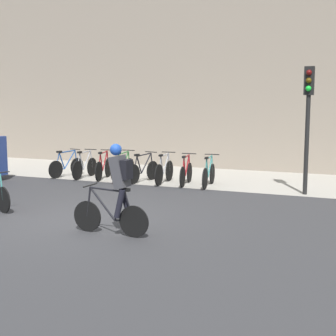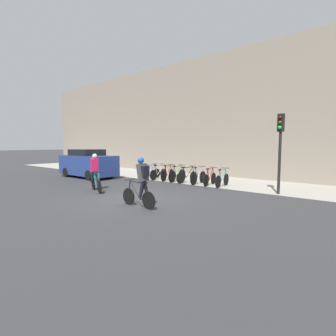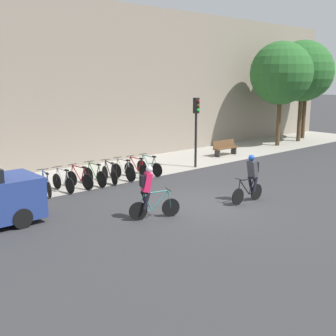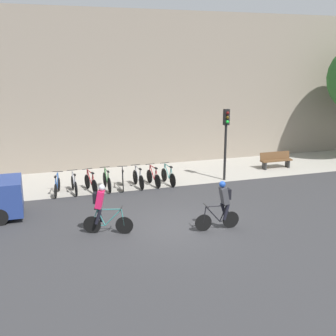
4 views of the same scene
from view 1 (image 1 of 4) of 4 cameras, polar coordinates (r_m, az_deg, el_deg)
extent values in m
plane|color=#333335|center=(10.33, -10.62, -6.18)|extent=(200.00, 200.00, 0.00)
cube|color=#A39E93|center=(16.29, 2.46, -0.99)|extent=(44.00, 4.50, 0.01)
cube|color=gray|center=(18.60, 5.31, 12.87)|extent=(44.00, 0.60, 8.30)
cylinder|color=black|center=(11.35, -19.45, -3.68)|extent=(0.58, 0.25, 0.61)
cylinder|color=teal|center=(11.33, -19.61, -2.21)|extent=(0.13, 0.08, 0.59)
cylinder|color=black|center=(11.32, -19.79, -0.54)|extent=(0.19, 0.44, 0.03)
cylinder|color=black|center=(9.29, -9.81, -5.82)|extent=(0.61, 0.05, 0.60)
cylinder|color=black|center=(8.77, -4.19, -6.53)|extent=(0.61, 0.05, 0.60)
cylinder|color=black|center=(9.04, -8.00, -4.32)|extent=(0.57, 0.06, 0.62)
cylinder|color=black|center=(8.85, -5.91, -4.64)|extent=(0.26, 0.05, 0.58)
cylinder|color=black|center=(8.92, -7.42, -2.61)|extent=(0.76, 0.06, 0.07)
cylinder|color=black|center=(8.86, -5.36, -6.44)|extent=(0.41, 0.04, 0.05)
cylinder|color=black|center=(8.75, -4.74, -4.72)|extent=(0.22, 0.04, 0.56)
cylinder|color=black|center=(9.20, -9.63, -4.09)|extent=(0.12, 0.04, 0.59)
cylinder|color=black|center=(9.12, -9.47, -2.08)|extent=(0.04, 0.46, 0.03)
cube|color=black|center=(8.73, -5.30, -2.64)|extent=(0.20, 0.09, 0.06)
cube|color=#3D3D42|center=(8.73, -5.89, -0.46)|extent=(0.33, 0.33, 0.63)
sphere|color=#1E47AD|center=(8.72, -6.39, 2.24)|extent=(0.23, 0.23, 0.22)
cylinder|color=black|center=(8.89, -5.21, -4.06)|extent=(0.28, 0.12, 0.56)
cylinder|color=black|center=(8.71, -5.92, -4.32)|extent=(0.24, 0.12, 0.56)
cube|color=black|center=(8.65, -5.10, -0.19)|extent=(0.15, 0.26, 0.36)
cylinder|color=black|center=(16.84, -11.03, 0.19)|extent=(0.16, 0.60, 0.61)
cylinder|color=black|center=(16.16, -13.53, -0.19)|extent=(0.16, 0.60, 0.61)
cylinder|color=#1E478C|center=(16.57, -11.88, 1.03)|extent=(0.15, 0.54, 0.62)
cylinder|color=#1E478C|center=(16.32, -12.81, 0.85)|extent=(0.09, 0.26, 0.58)
cylinder|color=#1E478C|center=(16.47, -12.18, 1.97)|extent=(0.19, 0.73, 0.07)
cylinder|color=#1E478C|center=(16.30, -13.01, -0.14)|extent=(0.11, 0.40, 0.05)
cylinder|color=#1E478C|center=(16.19, -13.32, 0.81)|extent=(0.07, 0.21, 0.56)
cylinder|color=#1E478C|center=(16.77, -11.15, 1.16)|extent=(0.06, 0.12, 0.58)
cylinder|color=black|center=(16.71, -11.28, 2.27)|extent=(0.46, 0.12, 0.03)
cube|color=black|center=(16.21, -13.13, 1.95)|extent=(0.12, 0.21, 0.06)
cylinder|color=black|center=(16.52, -9.25, 0.14)|extent=(0.07, 0.64, 0.64)
cylinder|color=black|center=(15.66, -11.01, -0.31)|extent=(0.07, 0.64, 0.64)
cylinder|color=#99999E|center=(16.19, -9.85, 0.98)|extent=(0.07, 0.55, 0.62)
cylinder|color=#99999E|center=(15.88, -10.50, 0.78)|extent=(0.05, 0.26, 0.58)
cylinder|color=#99999E|center=(16.07, -10.07, 1.94)|extent=(0.08, 0.74, 0.07)
cylinder|color=#99999E|center=(15.83, -10.64, -0.24)|extent=(0.05, 0.40, 0.05)
cylinder|color=#99999E|center=(15.71, -10.87, 0.73)|extent=(0.04, 0.21, 0.56)
cylinder|color=#99999E|center=(16.45, -9.34, 1.13)|extent=(0.04, 0.12, 0.58)
cylinder|color=black|center=(16.38, -9.43, 2.26)|extent=(0.46, 0.05, 0.03)
cube|color=black|center=(15.75, -10.73, 1.90)|extent=(0.09, 0.20, 0.06)
cylinder|color=black|center=(16.17, -7.30, 0.04)|extent=(0.17, 0.64, 0.65)
cylinder|color=black|center=(15.25, -8.44, -0.43)|extent=(0.17, 0.64, 0.65)
cylinder|color=maroon|center=(15.82, -7.69, 0.90)|extent=(0.15, 0.54, 0.62)
cylinder|color=maroon|center=(15.48, -8.11, 0.69)|extent=(0.09, 0.26, 0.58)
cylinder|color=maroon|center=(15.69, -7.83, 1.88)|extent=(0.19, 0.72, 0.07)
cylinder|color=maroon|center=(15.43, -8.20, -0.36)|extent=(0.11, 0.39, 0.05)
cylinder|color=maroon|center=(15.30, -8.35, 0.63)|extent=(0.07, 0.21, 0.56)
cylinder|color=maroon|center=(16.09, -7.36, 1.05)|extent=(0.06, 0.12, 0.58)
cylinder|color=black|center=(16.02, -7.42, 2.20)|extent=(0.46, 0.12, 0.03)
cube|color=black|center=(15.34, -8.27, 1.84)|extent=(0.12, 0.21, 0.06)
cylinder|color=black|center=(15.79, -4.71, -0.04)|extent=(0.06, 0.69, 0.68)
cylinder|color=black|center=(14.91, -6.34, -0.51)|extent=(0.06, 0.69, 0.68)
cylinder|color=#2D6B33|center=(15.45, -5.25, 0.84)|extent=(0.06, 0.55, 0.62)
cylinder|color=#2D6B33|center=(15.13, -5.86, 0.63)|extent=(0.05, 0.26, 0.58)
cylinder|color=#2D6B33|center=(15.33, -5.44, 1.85)|extent=(0.06, 0.73, 0.07)
cylinder|color=#2D6B33|center=(15.09, -5.99, -0.45)|extent=(0.04, 0.40, 0.05)
cylinder|color=#2D6B33|center=(14.95, -6.20, 0.57)|extent=(0.04, 0.21, 0.56)
cylinder|color=#2D6B33|center=(15.72, -4.78, 0.99)|extent=(0.04, 0.12, 0.58)
cylinder|color=black|center=(15.65, -4.85, 2.18)|extent=(0.46, 0.04, 0.03)
cube|color=black|center=(15.00, -6.06, 1.81)|extent=(0.09, 0.20, 0.06)
cylinder|color=black|center=(15.44, -1.89, -0.30)|extent=(0.15, 0.62, 0.63)
cylinder|color=black|center=(14.61, -4.23, -0.77)|extent=(0.15, 0.62, 0.63)
cylinder|color=black|center=(15.12, -2.67, 0.61)|extent=(0.14, 0.56, 0.62)
cylinder|color=black|center=(14.82, -3.53, 0.40)|extent=(0.09, 0.27, 0.58)
cylinder|color=black|center=(15.00, -2.93, 1.64)|extent=(0.18, 0.76, 0.07)
cylinder|color=black|center=(14.78, -3.74, -0.70)|extent=(0.11, 0.41, 0.05)
cylinder|color=black|center=(14.65, -4.02, 0.34)|extent=(0.07, 0.22, 0.56)
cylinder|color=black|center=(15.37, -1.99, 0.76)|extent=(0.06, 0.12, 0.59)
cylinder|color=black|center=(15.30, -2.08, 1.97)|extent=(0.46, 0.11, 0.03)
cube|color=black|center=(14.69, -3.81, 1.60)|extent=(0.12, 0.21, 0.06)
cylinder|color=black|center=(15.18, 0.17, -0.35)|extent=(0.07, 0.67, 0.67)
cylinder|color=black|center=(14.26, -1.12, -0.87)|extent=(0.07, 0.67, 0.67)
cylinder|color=#99999E|center=(14.83, -0.25, 0.56)|extent=(0.07, 0.54, 0.62)
cylinder|color=#99999E|center=(14.49, -0.73, 0.33)|extent=(0.05, 0.26, 0.58)
cylinder|color=#99999E|center=(14.70, -0.39, 1.60)|extent=(0.08, 0.73, 0.07)
cylinder|color=#99999E|center=(14.45, -0.85, -0.79)|extent=(0.06, 0.40, 0.05)
cylinder|color=#99999E|center=(14.31, -1.00, 0.27)|extent=(0.04, 0.21, 0.56)
cylinder|color=#99999E|center=(15.11, 0.12, 0.72)|extent=(0.04, 0.12, 0.58)
cylinder|color=black|center=(15.03, 0.07, 1.95)|extent=(0.46, 0.06, 0.03)
cube|color=black|center=(14.35, -0.88, 1.56)|extent=(0.09, 0.20, 0.06)
cylinder|color=black|center=(14.93, 2.64, -0.57)|extent=(0.12, 0.63, 0.63)
cylinder|color=black|center=(13.99, 1.77, -1.12)|extent=(0.12, 0.63, 0.63)
cylinder|color=maroon|center=(14.57, 2.36, 0.35)|extent=(0.11, 0.54, 0.62)
cylinder|color=maroon|center=(14.22, 2.04, 0.11)|extent=(0.07, 0.25, 0.58)
cylinder|color=maroon|center=(14.43, 2.27, 1.41)|extent=(0.13, 0.72, 0.07)
cylinder|color=maroon|center=(14.18, 1.95, -1.03)|extent=(0.08, 0.39, 0.05)
cylinder|color=maroon|center=(14.03, 1.86, 0.04)|extent=(0.06, 0.21, 0.56)
cylinder|color=maroon|center=(14.85, 2.61, 0.52)|extent=(0.05, 0.12, 0.58)
cylinder|color=black|center=(14.77, 2.59, 1.77)|extent=(0.46, 0.09, 0.03)
cube|color=black|center=(14.08, 1.95, 1.36)|extent=(0.11, 0.21, 0.06)
cylinder|color=black|center=(14.72, 5.42, -0.71)|extent=(0.09, 0.63, 0.63)
cylinder|color=black|center=(13.72, 4.53, -1.30)|extent=(0.09, 0.63, 0.63)
cylinder|color=teal|center=(14.34, 5.14, 0.21)|extent=(0.09, 0.57, 0.62)
cylinder|color=teal|center=(13.97, 4.81, -0.04)|extent=(0.06, 0.27, 0.58)
cylinder|color=teal|center=(14.20, 5.06, 1.29)|extent=(0.11, 0.77, 0.07)
cylinder|color=teal|center=(13.92, 4.72, -1.21)|extent=(0.07, 0.42, 0.05)
cylinder|color=teal|center=(13.77, 4.63, -0.12)|extent=(0.05, 0.22, 0.56)
cylinder|color=teal|center=(14.64, 5.40, 0.39)|extent=(0.05, 0.12, 0.59)
cylinder|color=black|center=(14.56, 5.38, 1.66)|extent=(0.46, 0.07, 0.03)
cube|color=black|center=(13.82, 4.73, 1.23)|extent=(0.10, 0.21, 0.06)
cylinder|color=black|center=(13.31, 16.61, 4.29)|extent=(0.12, 0.12, 3.48)
cube|color=black|center=(13.31, 16.83, 10.14)|extent=(0.26, 0.20, 0.76)
sphere|color=#590C0C|center=(13.19, 16.81, 11.08)|extent=(0.15, 0.15, 0.15)
sphere|color=#4C380A|center=(13.18, 16.78, 10.17)|extent=(0.15, 0.15, 0.15)
sphere|color=green|center=(13.17, 16.74, 9.26)|extent=(0.15, 0.15, 0.15)
camera|label=2|loc=(2.61, 79.25, -4.75)|focal=28.00mm
camera|label=3|loc=(16.41, -73.87, 9.09)|focal=45.00mm
camera|label=4|loc=(11.82, -95.04, 15.68)|focal=45.00mm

